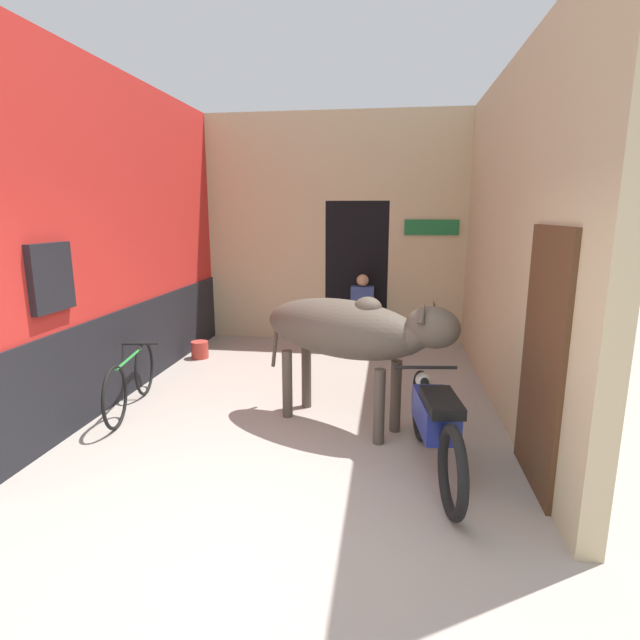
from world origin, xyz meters
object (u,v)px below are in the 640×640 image
plastic_stool (338,330)px  bucket (200,350)px  motorcycle_near (435,422)px  shopkeeper_seated (362,310)px  cow (349,331)px  bicycle (131,380)px

plastic_stool → bucket: 2.35m
motorcycle_near → shopkeeper_seated: 4.12m
motorcycle_near → shopkeeper_seated: (-0.86, 4.02, 0.17)m
shopkeeper_seated → motorcycle_near: bearing=-78.0°
shopkeeper_seated → cow: bearing=-89.1°
motorcycle_near → cow: bearing=133.8°
bucket → cow: bearing=-41.3°
cow → bicycle: bearing=177.5°
cow → bicycle: size_ratio=1.31×
bicycle → shopkeeper_seated: size_ratio=1.35×
cow → motorcycle_near: (0.81, -0.84, -0.57)m
cow → bucket: bearing=138.7°
bicycle → bucket: bicycle is taller
motorcycle_near → plastic_stool: motorcycle_near is taller
bicycle → shopkeeper_seated: bearing=51.8°
shopkeeper_seated → bucket: bearing=-157.5°
motorcycle_near → bucket: bearing=137.4°
cow → shopkeeper_seated: (-0.05, 3.18, -0.40)m
bicycle → bucket: bearing=90.2°
motorcycle_near → bucket: motorcycle_near is taller
cow → shopkeeper_seated: cow is taller
plastic_stool → motorcycle_near: bearing=-73.2°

